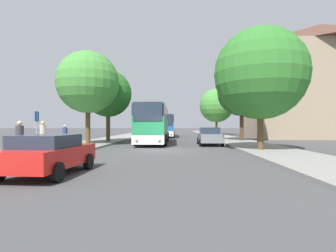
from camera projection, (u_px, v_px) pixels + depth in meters
ground_plane at (165, 151)px, 17.96m from camera, size 300.00×300.00×0.00m
sidewalk_left at (65, 149)px, 18.22m from camera, size 4.00×120.00×0.15m
sidewalk_right at (268, 150)px, 17.69m from camera, size 4.00×120.00×0.15m
building_right_background at (321, 81)px, 36.83m from camera, size 19.60×12.42×16.02m
bus_front at (154, 124)px, 25.13m from camera, size 2.84×10.96×3.54m
bus_middle at (165, 125)px, 40.04m from camera, size 3.05×11.57×3.25m
parked_car_left_curb at (48, 153)px, 9.17m from camera, size 2.25×4.00×1.40m
parked_car_right_near at (210, 136)px, 22.97m from camera, size 2.07×4.53×1.55m
bus_stop_sign at (37, 126)px, 15.66m from camera, size 0.08×0.45×2.47m
pedestrian_waiting_near at (65, 136)px, 18.74m from camera, size 0.36×0.36×1.64m
pedestrian_waiting_far at (20, 139)px, 12.68m from camera, size 0.36×0.36×1.81m
pedestrian_walking_back at (43, 135)px, 16.53m from camera, size 0.36×0.36×1.87m
tree_left_near at (88, 82)px, 22.48m from camera, size 5.32×5.32×7.95m
tree_left_far at (108, 94)px, 26.22m from camera, size 4.71×4.71×7.14m
tree_right_near at (260, 74)px, 17.20m from camera, size 6.05×6.05×8.02m
tree_right_mid at (216, 105)px, 48.45m from camera, size 6.28×6.28×8.43m
tree_right_far at (242, 92)px, 27.68m from camera, size 5.13×5.13×7.70m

